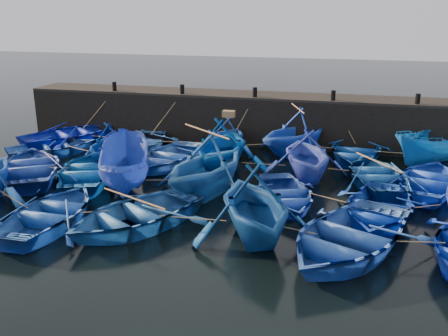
% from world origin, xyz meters
% --- Properties ---
extents(ground, '(120.00, 120.00, 0.00)m').
position_xyz_m(ground, '(0.00, 0.00, 0.00)').
color(ground, black).
rests_on(ground, ground).
extents(quay_wall, '(26.00, 2.50, 2.50)m').
position_xyz_m(quay_wall, '(0.00, 10.50, 1.25)').
color(quay_wall, black).
rests_on(quay_wall, ground).
extents(quay_top, '(26.00, 2.50, 0.12)m').
position_xyz_m(quay_top, '(0.00, 10.50, 2.56)').
color(quay_top, black).
rests_on(quay_top, quay_wall).
extents(bollard_0, '(0.24, 0.24, 0.50)m').
position_xyz_m(bollard_0, '(-8.00, 9.60, 2.87)').
color(bollard_0, black).
rests_on(bollard_0, quay_top).
extents(bollard_1, '(0.24, 0.24, 0.50)m').
position_xyz_m(bollard_1, '(-4.00, 9.60, 2.87)').
color(bollard_1, black).
rests_on(bollard_1, quay_top).
extents(bollard_2, '(0.24, 0.24, 0.50)m').
position_xyz_m(bollard_2, '(0.00, 9.60, 2.87)').
color(bollard_2, black).
rests_on(bollard_2, quay_top).
extents(bollard_3, '(0.24, 0.24, 0.50)m').
position_xyz_m(bollard_3, '(4.00, 9.60, 2.87)').
color(bollard_3, black).
rests_on(bollard_3, quay_top).
extents(bollard_4, '(0.24, 0.24, 0.50)m').
position_xyz_m(bollard_4, '(8.00, 9.60, 2.87)').
color(bollard_4, black).
rests_on(bollard_4, quay_top).
extents(boat_0, '(6.21, 6.60, 1.11)m').
position_xyz_m(boat_0, '(-9.63, 7.41, 0.56)').
color(boat_0, '#0A1B94').
rests_on(boat_0, ground).
extents(boat_1, '(3.77, 4.94, 0.96)m').
position_xyz_m(boat_1, '(-5.41, 7.13, 0.48)').
color(boat_1, '#3366BD').
rests_on(boat_1, ground).
extents(boat_2, '(3.58, 4.02, 1.93)m').
position_xyz_m(boat_2, '(-1.01, 7.49, 0.96)').
color(boat_2, '#1D47A0').
rests_on(boat_2, ground).
extents(boat_3, '(5.84, 5.99, 2.40)m').
position_xyz_m(boat_3, '(2.34, 8.27, 1.20)').
color(boat_3, blue).
rests_on(boat_3, ground).
extents(boat_4, '(3.99, 5.31, 1.04)m').
position_xyz_m(boat_4, '(5.27, 7.96, 0.52)').
color(boat_4, navy).
rests_on(boat_4, ground).
extents(boat_5, '(4.54, 4.88, 1.88)m').
position_xyz_m(boat_5, '(8.68, 7.97, 0.94)').
color(boat_5, '#115DA7').
rests_on(boat_5, ground).
extents(boat_6, '(5.25, 5.24, 0.90)m').
position_xyz_m(boat_6, '(-9.34, 5.14, 0.45)').
color(boat_6, '#2554B4').
rests_on(boat_6, ground).
extents(boat_7, '(3.59, 4.13, 2.11)m').
position_xyz_m(boat_7, '(-5.71, 4.43, 1.06)').
color(boat_7, navy).
rests_on(boat_7, ground).
extents(boat_8, '(3.97, 5.12, 0.98)m').
position_xyz_m(boat_8, '(-3.15, 4.96, 0.49)').
color(boat_8, blue).
rests_on(boat_8, ground).
extents(boat_9, '(4.29, 4.95, 2.57)m').
position_xyz_m(boat_9, '(-0.46, 4.59, 1.28)').
color(boat_9, '#004497').
rests_on(boat_9, ground).
extents(boat_10, '(4.80, 5.21, 2.28)m').
position_xyz_m(boat_10, '(3.27, 4.70, 1.14)').
color(boat_10, blue).
rests_on(boat_10, ground).
extents(boat_11, '(4.40, 5.41, 0.99)m').
position_xyz_m(boat_11, '(6.17, 4.60, 0.49)').
color(boat_11, '#154D8D').
rests_on(boat_11, ground).
extents(boat_12, '(4.56, 5.53, 1.00)m').
position_xyz_m(boat_12, '(8.21, 4.43, 0.50)').
color(boat_12, blue).
rests_on(boat_12, ground).
extents(boat_13, '(6.09, 6.54, 1.10)m').
position_xyz_m(boat_13, '(-8.25, 1.83, 0.55)').
color(boat_13, navy).
rests_on(boat_13, ground).
extents(boat_14, '(5.02, 5.85, 1.02)m').
position_xyz_m(boat_14, '(-5.63, 1.99, 0.51)').
color(boat_14, '#0F5191').
rests_on(boat_14, ground).
extents(boat_15, '(3.90, 5.61, 2.03)m').
position_xyz_m(boat_15, '(-3.63, 1.35, 1.02)').
color(boat_15, '#1F3A99').
rests_on(boat_15, ground).
extents(boat_16, '(5.44, 5.87, 2.55)m').
position_xyz_m(boat_16, '(-0.33, 1.77, 1.28)').
color(boat_16, '#2360A5').
rests_on(boat_16, ground).
extents(boat_17, '(4.34, 5.05, 0.88)m').
position_xyz_m(boat_17, '(2.78, 1.51, 0.44)').
color(boat_17, '#2145A6').
rests_on(boat_17, ground).
extents(boat_18, '(4.20, 5.31, 1.00)m').
position_xyz_m(boat_18, '(6.10, 0.82, 0.50)').
color(boat_18, '#0A2F94').
rests_on(boat_18, ground).
extents(boat_21, '(3.43, 4.77, 0.98)m').
position_xyz_m(boat_21, '(-4.57, -2.35, 0.49)').
color(boat_21, '#1C4B9C').
rests_on(boat_21, ground).
extents(boat_22, '(5.65, 6.16, 1.04)m').
position_xyz_m(boat_22, '(-1.77, -1.85, 0.52)').
color(boat_22, '#235B98').
rests_on(boat_22, ground).
extents(boat_23, '(5.62, 5.91, 2.44)m').
position_xyz_m(boat_23, '(2.24, -1.69, 1.22)').
color(boat_23, navy).
rests_on(boat_23, ground).
extents(boat_24, '(6.07, 6.87, 1.18)m').
position_xyz_m(boat_24, '(5.12, -1.95, 0.59)').
color(boat_24, '#2551B1').
rests_on(boat_24, ground).
extents(wooden_crate, '(0.51, 0.35, 0.27)m').
position_xyz_m(wooden_crate, '(-0.16, 4.59, 2.70)').
color(wooden_crate, olive).
rests_on(wooden_crate, boat_9).
extents(mooring_ropes, '(18.35, 11.89, 2.10)m').
position_xyz_m(mooring_ropes, '(-0.30, 5.04, 0.88)').
color(mooring_ropes, tan).
rests_on(mooring_ropes, ground).
extents(loose_oars, '(10.20, 12.19, 1.62)m').
position_xyz_m(loose_oars, '(1.60, 3.20, 1.77)').
color(loose_oars, '#99724C').
rests_on(loose_oars, ground).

